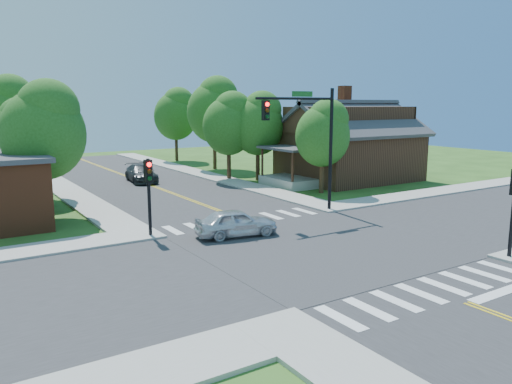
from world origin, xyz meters
TOP-DOWN VIEW (x-y plane):
  - ground at (0.00, 0.00)m, footprint 100.00×100.00m
  - road_ns at (0.00, 0.00)m, footprint 10.00×90.00m
  - road_ew at (0.00, 0.00)m, footprint 90.00×10.00m
  - intersection_patch at (0.00, 0.00)m, footprint 10.20×10.20m
  - sidewalk_ne at (15.82, 15.82)m, footprint 40.00×40.00m
  - crosswalk_north at (0.00, 6.20)m, footprint 8.85×2.00m
  - crosswalk_south at (0.00, -6.20)m, footprint 8.85×2.00m
  - centerline at (0.00, 0.00)m, footprint 0.30×90.00m
  - signal_mast_ne at (3.91, 5.59)m, footprint 5.30×0.42m
  - signal_pole_nw at (-5.60, 5.58)m, footprint 0.34×0.42m
  - house_ne at (15.11, 14.23)m, footprint 13.05×8.80m
  - tree_e_a at (9.25, 10.52)m, footprint 3.93×3.73m
  - tree_e_b at (8.70, 18.07)m, footprint 4.35×4.13m
  - tree_e_c at (9.10, 26.43)m, footprint 5.29×5.02m
  - tree_e_d at (8.84, 35.03)m, footprint 4.79×4.55m
  - tree_w_a at (-8.78, 12.60)m, footprint 4.52×4.29m
  - tree_w_b at (-9.10, 20.07)m, footprint 3.99×3.79m
  - tree_w_c at (-8.72, 28.16)m, footprint 5.11×4.85m
  - tree_house at (6.71, 19.44)m, footprint 4.34×4.12m
  - tree_bldg at (-8.18, 18.46)m, footprint 3.93×3.73m
  - car_silver at (-2.08, 3.50)m, footprint 2.93×4.48m
  - car_dgrey at (0.00, 22.31)m, footprint 2.99×5.17m

SIDE VIEW (x-z plane):
  - ground at x=0.00m, z-range 0.00..0.00m
  - intersection_patch at x=0.00m, z-range -0.03..0.03m
  - road_ns at x=0.00m, z-range 0.00..0.04m
  - road_ew at x=0.00m, z-range 0.01..0.04m
  - crosswalk_north at x=0.00m, z-range 0.04..0.05m
  - crosswalk_south at x=0.00m, z-range 0.04..0.05m
  - centerline at x=0.00m, z-range 0.04..0.05m
  - sidewalk_ne at x=15.82m, z-range 0.00..0.14m
  - car_silver at x=-2.08m, z-range 0.00..1.34m
  - car_dgrey at x=0.00m, z-range 0.00..1.38m
  - signal_pole_nw at x=-5.60m, z-range 0.76..4.56m
  - house_ne at x=15.11m, z-range -0.23..6.88m
  - tree_e_a at x=9.25m, z-range 1.03..7.71m
  - tree_bldg at x=-8.18m, z-range 1.03..7.71m
  - tree_w_b at x=-9.10m, z-range 1.05..7.84m
  - tree_house at x=6.71m, z-range 1.14..8.52m
  - tree_e_b at x=8.70m, z-range 1.15..8.54m
  - signal_mast_ne at x=3.91m, z-range 1.25..8.45m
  - tree_w_a at x=-8.78m, z-range 1.19..8.87m
  - tree_e_d at x=8.84m, z-range 1.26..9.40m
  - tree_w_c at x=-8.72m, z-range 1.35..10.03m
  - tree_e_c at x=9.10m, z-range 1.40..10.39m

